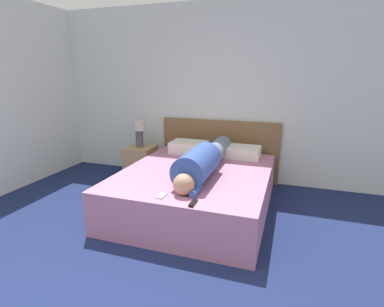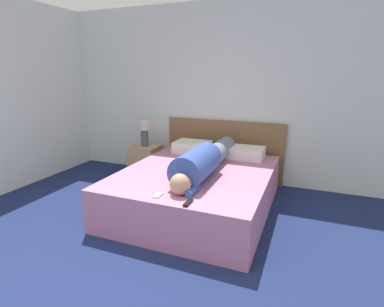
# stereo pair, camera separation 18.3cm
# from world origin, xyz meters

# --- Properties ---
(wall_back) EXTENTS (6.04, 0.06, 2.60)m
(wall_back) POSITION_xyz_m (0.00, 3.63, 1.30)
(wall_back) COLOR silver
(wall_back) RESTS_ON ground_plane
(bed) EXTENTS (1.70, 2.01, 0.48)m
(bed) POSITION_xyz_m (0.19, 2.42, 0.24)
(bed) COLOR #B2708E
(bed) RESTS_ON ground_plane
(headboard) EXTENTS (1.82, 0.04, 0.92)m
(headboard) POSITION_xyz_m (0.19, 3.56, 0.46)
(headboard) COLOR brown
(headboard) RESTS_ON ground_plane
(nightstand) EXTENTS (0.42, 0.41, 0.51)m
(nightstand) POSITION_xyz_m (-0.97, 3.18, 0.25)
(nightstand) COLOR tan
(nightstand) RESTS_ON ground_plane
(table_lamp) EXTENTS (0.19, 0.19, 0.40)m
(table_lamp) POSITION_xyz_m (-0.97, 3.18, 0.75)
(table_lamp) COLOR #4C4C51
(table_lamp) RESTS_ON nightstand
(person_lying) EXTENTS (0.35, 1.75, 0.35)m
(person_lying) POSITION_xyz_m (0.31, 2.37, 0.64)
(person_lying) COLOR tan
(person_lying) RESTS_ON bed
(pillow_near_headboard) EXTENTS (0.51, 0.38, 0.16)m
(pillow_near_headboard) POSITION_xyz_m (-0.17, 3.19, 0.56)
(pillow_near_headboard) COLOR silver
(pillow_near_headboard) RESTS_ON bed
(pillow_second) EXTENTS (0.48, 0.38, 0.14)m
(pillow_second) POSITION_xyz_m (0.61, 3.19, 0.56)
(pillow_second) COLOR silver
(pillow_second) RESTS_ON bed
(tv_remote) EXTENTS (0.04, 0.15, 0.02)m
(tv_remote) POSITION_xyz_m (0.46, 1.52, 0.50)
(tv_remote) COLOR black
(tv_remote) RESTS_ON bed
(cell_phone) EXTENTS (0.06, 0.13, 0.01)m
(cell_phone) POSITION_xyz_m (0.12, 1.58, 0.49)
(cell_phone) COLOR #B2B7BC
(cell_phone) RESTS_ON bed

